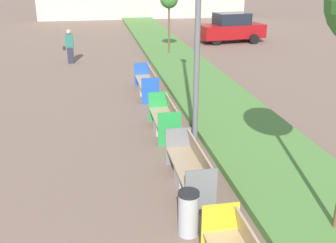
% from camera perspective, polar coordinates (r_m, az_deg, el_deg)
% --- Properties ---
extents(planter_grass_strip, '(2.80, 120.00, 0.18)m').
position_cam_1_polar(planter_grass_strip, '(13.97, 7.12, 2.91)').
color(planter_grass_strip, '#4C7A38').
rests_on(planter_grass_strip, ground).
extents(bench_grey_frame, '(0.65, 2.13, 0.94)m').
position_cam_1_polar(bench_grey_frame, '(8.58, 3.20, -7.10)').
color(bench_grey_frame, '#ADA8A0').
rests_on(bench_grey_frame, ground).
extents(bench_green_frame, '(0.65, 1.89, 0.94)m').
position_cam_1_polar(bench_green_frame, '(11.34, -0.48, 0.15)').
color(bench_green_frame, '#ADA8A0').
rests_on(bench_green_frame, ground).
extents(bench_blue_frame, '(0.65, 2.43, 0.94)m').
position_cam_1_polar(bench_blue_frame, '(14.95, -3.06, 5.42)').
color(bench_blue_frame, '#ADA8A0').
rests_on(bench_blue_frame, ground).
extents(litter_bin, '(0.38, 0.38, 0.85)m').
position_cam_1_polar(litter_bin, '(7.11, 2.97, -13.13)').
color(litter_bin, '#9EA0A5').
rests_on(litter_bin, ground).
extents(sapling_tree_far, '(0.95, 0.95, 3.47)m').
position_cam_1_polar(sapling_tree_far, '(21.49, 0.15, 17.22)').
color(sapling_tree_far, brown).
rests_on(sapling_tree_far, ground).
extents(pedestrian_walking, '(0.53, 0.24, 1.69)m').
position_cam_1_polar(pedestrian_walking, '(20.54, -14.08, 10.53)').
color(pedestrian_walking, '#232633').
rests_on(pedestrian_walking, ground).
extents(parked_car_distant, '(4.39, 2.29, 1.86)m').
position_cam_1_polar(parked_car_distant, '(26.37, 9.17, 13.26)').
color(parked_car_distant, maroon).
rests_on(parked_car_distant, ground).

